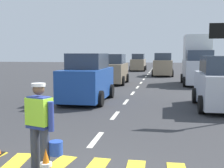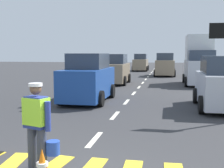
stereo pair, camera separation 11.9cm
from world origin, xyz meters
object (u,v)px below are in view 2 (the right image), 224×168
car_outgoing_far (165,65)px  car_oncoming_lead (88,79)px  road_worker (38,122)px  car_oncoming_second (115,70)px  delivery_truck (199,62)px  traffic_cone_near (42,167)px  car_parked_curbside (223,85)px  car_oncoming_third (141,63)px

car_outgoing_far → car_oncoming_lead: bearing=-101.5°
road_worker → car_outgoing_far: bearing=85.0°
car_oncoming_second → road_worker: bearing=-85.1°
car_outgoing_far → delivery_truck: bearing=-72.6°
delivery_truck → car_oncoming_second: size_ratio=1.19×
car_outgoing_far → road_worker: bearing=-95.0°
road_worker → delivery_truck: 17.22m
traffic_cone_near → car_parked_curbside: 8.88m
car_oncoming_lead → car_parked_curbside: car_oncoming_lead is taller
traffic_cone_near → car_oncoming_second: bearing=95.9°
traffic_cone_near → car_oncoming_third: 33.26m
delivery_truck → car_oncoming_lead: (-5.84, -8.53, -0.58)m
traffic_cone_near → car_oncoming_third: (-1.35, 33.22, 0.70)m
car_oncoming_lead → car_outgoing_far: bearing=78.5°
car_oncoming_third → car_oncoming_second: car_oncoming_third is taller
car_oncoming_third → car_oncoming_lead: bearing=-90.5°
road_worker → car_outgoing_far: size_ratio=0.42×
road_worker → car_oncoming_third: bearing=91.8°
car_outgoing_far → traffic_cone_near: bearing=-94.1°
car_oncoming_third → car_parked_curbside: size_ratio=1.06×
car_oncoming_lead → car_outgoing_far: car_outgoing_far is taller
traffic_cone_near → car_oncoming_lead: (-1.57, 8.64, 0.72)m
car_oncoming_third → car_oncoming_second: size_ratio=1.05×
traffic_cone_near → car_oncoming_second: car_oncoming_second is taller
road_worker → car_oncoming_lead: size_ratio=0.41×
traffic_cone_near → delivery_truck: 17.74m
car_oncoming_lead → car_oncoming_third: (0.21, 24.58, -0.02)m
road_worker → car_oncoming_lead: (-1.23, 8.05, 0.10)m
road_worker → delivery_truck: bearing=74.5°
delivery_truck → road_worker: bearing=-105.5°
delivery_truck → car_oncoming_third: delivery_truck is taller
road_worker → traffic_cone_near: bearing=-60.0°
car_parked_curbside → road_worker: bearing=-122.5°
road_worker → car_oncoming_lead: car_oncoming_lead is taller
car_oncoming_lead → car_oncoming_second: size_ratio=1.06×
traffic_cone_near → delivery_truck: size_ratio=0.14×
traffic_cone_near → delivery_truck: (4.27, 17.17, 1.30)m
road_worker → delivery_truck: (4.61, 16.58, 0.68)m
car_parked_curbside → car_oncoming_third: bearing=102.4°
car_outgoing_far → car_oncoming_third: 8.73m
car_oncoming_third → road_worker: bearing=-88.2°
delivery_truck → car_oncoming_second: delivery_truck is taller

